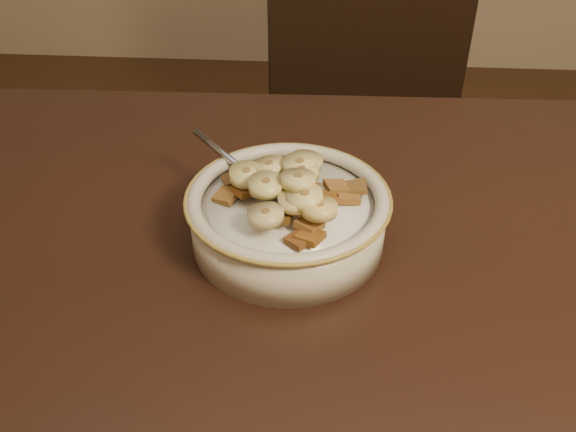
# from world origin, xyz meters

# --- Properties ---
(table) EXTENTS (1.42, 0.93, 0.04)m
(table) POSITION_xyz_m (0.00, 0.00, 0.73)
(table) COLOR black
(table) RESTS_ON floor
(chair) EXTENTS (0.50, 0.50, 0.95)m
(chair) POSITION_xyz_m (-0.02, 0.75, 0.48)
(chair) COLOR black
(chair) RESTS_ON floor
(cereal_bowl) EXTENTS (0.18, 0.18, 0.04)m
(cereal_bowl) POSITION_xyz_m (-0.14, 0.14, 0.77)
(cereal_bowl) COLOR beige
(cereal_bowl) RESTS_ON table
(milk) EXTENTS (0.15, 0.15, 0.00)m
(milk) POSITION_xyz_m (-0.14, 0.14, 0.79)
(milk) COLOR white
(milk) RESTS_ON cereal_bowl
(spoon) EXTENTS (0.05, 0.05, 0.01)m
(spoon) POSITION_xyz_m (-0.16, 0.16, 0.80)
(spoon) COLOR #9EA6BC
(spoon) RESTS_ON cereal_bowl
(cereal_square_0) EXTENTS (0.03, 0.03, 0.01)m
(cereal_square_0) POSITION_xyz_m (-0.11, 0.13, 0.81)
(cereal_square_0) COLOR brown
(cereal_square_0) RESTS_ON milk
(cereal_square_1) EXTENTS (0.03, 0.03, 0.01)m
(cereal_square_1) POSITION_xyz_m (-0.11, 0.13, 0.81)
(cereal_square_1) COLOR brown
(cereal_square_1) RESTS_ON milk
(cereal_square_2) EXTENTS (0.03, 0.03, 0.01)m
(cereal_square_2) POSITION_xyz_m (-0.16, 0.11, 0.80)
(cereal_square_2) COLOR brown
(cereal_square_2) RESTS_ON milk
(cereal_square_3) EXTENTS (0.03, 0.03, 0.01)m
(cereal_square_3) POSITION_xyz_m (-0.13, 0.08, 0.80)
(cereal_square_3) COLOR brown
(cereal_square_3) RESTS_ON milk
(cereal_square_4) EXTENTS (0.02, 0.02, 0.01)m
(cereal_square_4) POSITION_xyz_m (-0.12, 0.13, 0.81)
(cereal_square_4) COLOR brown
(cereal_square_4) RESTS_ON milk
(cereal_square_5) EXTENTS (0.03, 0.03, 0.01)m
(cereal_square_5) POSITION_xyz_m (-0.19, 0.17, 0.80)
(cereal_square_5) COLOR brown
(cereal_square_5) RESTS_ON milk
(cereal_square_6) EXTENTS (0.03, 0.03, 0.01)m
(cereal_square_6) POSITION_xyz_m (-0.12, 0.12, 0.81)
(cereal_square_6) COLOR brown
(cereal_square_6) RESTS_ON milk
(cereal_square_7) EXTENTS (0.03, 0.03, 0.01)m
(cereal_square_7) POSITION_xyz_m (-0.18, 0.18, 0.80)
(cereal_square_7) COLOR brown
(cereal_square_7) RESTS_ON milk
(cereal_square_8) EXTENTS (0.03, 0.03, 0.01)m
(cereal_square_8) POSITION_xyz_m (-0.12, 0.10, 0.80)
(cereal_square_8) COLOR #925C2E
(cereal_square_8) RESTS_ON milk
(cereal_square_9) EXTENTS (0.03, 0.03, 0.01)m
(cereal_square_9) POSITION_xyz_m (-0.18, 0.14, 0.81)
(cereal_square_9) COLOR brown
(cereal_square_9) RESTS_ON milk
(cereal_square_10) EXTENTS (0.03, 0.03, 0.01)m
(cereal_square_10) POSITION_xyz_m (-0.10, 0.16, 0.80)
(cereal_square_10) COLOR brown
(cereal_square_10) RESTS_ON milk
(cereal_square_11) EXTENTS (0.02, 0.02, 0.01)m
(cereal_square_11) POSITION_xyz_m (-0.14, 0.10, 0.81)
(cereal_square_11) COLOR brown
(cereal_square_11) RESTS_ON milk
(cereal_square_12) EXTENTS (0.02, 0.02, 0.01)m
(cereal_square_12) POSITION_xyz_m (-0.08, 0.16, 0.80)
(cereal_square_12) COLOR brown
(cereal_square_12) RESTS_ON milk
(cereal_square_13) EXTENTS (0.03, 0.03, 0.01)m
(cereal_square_13) POSITION_xyz_m (-0.12, 0.08, 0.80)
(cereal_square_13) COLOR #955B20
(cereal_square_13) RESTS_ON milk
(cereal_square_14) EXTENTS (0.03, 0.03, 0.01)m
(cereal_square_14) POSITION_xyz_m (-0.20, 0.14, 0.80)
(cereal_square_14) COLOR olive
(cereal_square_14) RESTS_ON milk
(cereal_square_15) EXTENTS (0.03, 0.03, 0.01)m
(cereal_square_15) POSITION_xyz_m (-0.14, 0.19, 0.80)
(cereal_square_15) COLOR brown
(cereal_square_15) RESTS_ON milk
(cereal_square_16) EXTENTS (0.02, 0.02, 0.01)m
(cereal_square_16) POSITION_xyz_m (-0.08, 0.15, 0.80)
(cereal_square_16) COLOR brown
(cereal_square_16) RESTS_ON milk
(cereal_square_17) EXTENTS (0.03, 0.03, 0.01)m
(cereal_square_17) POSITION_xyz_m (-0.14, 0.13, 0.82)
(cereal_square_17) COLOR brown
(cereal_square_17) RESTS_ON milk
(cereal_square_18) EXTENTS (0.03, 0.03, 0.01)m
(cereal_square_18) POSITION_xyz_m (-0.16, 0.13, 0.81)
(cereal_square_18) COLOR brown
(cereal_square_18) RESTS_ON milk
(cereal_square_19) EXTENTS (0.02, 0.02, 0.01)m
(cereal_square_19) POSITION_xyz_m (-0.13, 0.12, 0.82)
(cereal_square_19) COLOR #935417
(cereal_square_19) RESTS_ON milk
(banana_slice_0) EXTENTS (0.04, 0.04, 0.02)m
(banana_slice_0) POSITION_xyz_m (-0.16, 0.16, 0.82)
(banana_slice_0) COLOR #EFCE7C
(banana_slice_0) RESTS_ON milk
(banana_slice_1) EXTENTS (0.04, 0.04, 0.01)m
(banana_slice_1) POSITION_xyz_m (-0.18, 0.15, 0.82)
(banana_slice_1) COLOR #F4E580
(banana_slice_1) RESTS_ON milk
(banana_slice_2) EXTENTS (0.04, 0.04, 0.01)m
(banana_slice_2) POSITION_xyz_m (-0.11, 0.10, 0.82)
(banana_slice_2) COLOR #F8D17E
(banana_slice_2) RESTS_ON milk
(banana_slice_3) EXTENTS (0.04, 0.03, 0.01)m
(banana_slice_3) POSITION_xyz_m (-0.12, 0.18, 0.81)
(banana_slice_3) COLOR #E1D27D
(banana_slice_3) RESTS_ON milk
(banana_slice_4) EXTENTS (0.04, 0.04, 0.01)m
(banana_slice_4) POSITION_xyz_m (-0.16, 0.12, 0.82)
(banana_slice_4) COLOR #C7BF7B
(banana_slice_4) RESTS_ON milk
(banana_slice_5) EXTENTS (0.04, 0.04, 0.01)m
(banana_slice_5) POSITION_xyz_m (-0.12, 0.11, 0.82)
(banana_slice_5) COLOR #E9D78B
(banana_slice_5) RESTS_ON milk
(banana_slice_6) EXTENTS (0.03, 0.03, 0.01)m
(banana_slice_6) POSITION_xyz_m (-0.13, 0.11, 0.82)
(banana_slice_6) COLOR #DAC27E
(banana_slice_6) RESTS_ON milk
(banana_slice_7) EXTENTS (0.04, 0.04, 0.01)m
(banana_slice_7) POSITION_xyz_m (-0.15, 0.09, 0.81)
(banana_slice_7) COLOR #CEBA82
(banana_slice_7) RESTS_ON milk
(banana_slice_8) EXTENTS (0.04, 0.04, 0.01)m
(banana_slice_8) POSITION_xyz_m (-0.13, 0.13, 0.83)
(banana_slice_8) COLOR #CFC789
(banana_slice_8) RESTS_ON milk
(banana_slice_9) EXTENTS (0.04, 0.04, 0.01)m
(banana_slice_9) POSITION_xyz_m (-0.13, 0.14, 0.83)
(banana_slice_9) COLOR #FFF18B
(banana_slice_9) RESTS_ON milk
(banana_slice_10) EXTENTS (0.03, 0.03, 0.01)m
(banana_slice_10) POSITION_xyz_m (-0.13, 0.16, 0.83)
(banana_slice_10) COLOR #FFF297
(banana_slice_10) RESTS_ON milk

